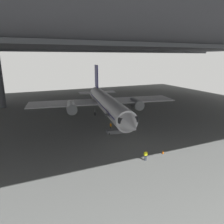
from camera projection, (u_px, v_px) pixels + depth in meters
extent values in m
plane|color=slate|center=(115.00, 123.00, 46.70)|extent=(110.00, 110.00, 0.00)
cube|color=#38383D|center=(94.00, 45.00, 54.37)|extent=(121.00, 99.00, 1.20)
cube|color=#4C4F54|center=(144.00, 44.00, 32.69)|extent=(115.50, 0.50, 0.70)
cube|color=#4C4F54|center=(79.00, 51.00, 69.26)|extent=(115.50, 0.50, 0.70)
cylinder|color=white|center=(107.00, 104.00, 49.88)|extent=(8.77, 30.60, 4.07)
cone|color=white|center=(131.00, 125.00, 33.97)|extent=(4.70, 5.45, 3.99)
cube|color=black|center=(126.00, 118.00, 36.25)|extent=(3.86, 3.36, 0.90)
cone|color=white|center=(95.00, 91.00, 65.69)|extent=(4.44, 6.97, 3.46)
cube|color=navy|center=(96.00, 76.00, 62.00)|extent=(0.93, 4.42, 6.66)
cube|color=white|center=(107.00, 92.00, 62.88)|extent=(5.64, 4.10, 0.16)
cube|color=white|center=(88.00, 93.00, 61.50)|extent=(5.64, 4.10, 0.16)
cube|color=white|center=(140.00, 99.00, 57.13)|extent=(17.97, 9.97, 0.24)
cylinder|color=#9EA3A8|center=(136.00, 104.00, 54.75)|extent=(3.32, 5.62, 2.52)
cube|color=white|center=(62.00, 103.00, 52.05)|extent=(17.97, 9.97, 0.24)
cylinder|color=#9EA3A8|center=(71.00, 108.00, 50.65)|extent=(3.32, 5.62, 2.52)
cube|color=navy|center=(107.00, 102.00, 49.80)|extent=(8.50, 28.42, 0.16)
cylinder|color=#9EA3A8|center=(119.00, 126.00, 40.98)|extent=(0.20, 0.20, 1.15)
cylinder|color=black|center=(119.00, 130.00, 41.18)|extent=(0.44, 0.94, 0.90)
cylinder|color=#9EA3A8|center=(115.00, 110.00, 53.90)|extent=(0.20, 0.20, 1.15)
cylinder|color=black|center=(115.00, 113.00, 54.11)|extent=(0.44, 0.94, 0.90)
cylinder|color=#9EA3A8|center=(95.00, 111.00, 52.63)|extent=(0.20, 0.20, 1.15)
cylinder|color=black|center=(95.00, 114.00, 52.84)|extent=(0.44, 0.94, 0.90)
cube|color=slate|center=(116.00, 131.00, 40.89)|extent=(4.20, 2.11, 0.70)
cube|color=slate|center=(116.00, 122.00, 40.39)|extent=(3.88, 1.87, 3.23)
cube|color=slate|center=(107.00, 115.00, 39.55)|extent=(1.29, 1.46, 0.12)
cylinder|color=black|center=(108.00, 113.00, 38.86)|extent=(0.06, 0.06, 1.00)
cylinder|color=black|center=(107.00, 111.00, 39.98)|extent=(0.06, 0.06, 1.00)
cylinder|color=black|center=(109.00, 134.00, 39.89)|extent=(0.32, 0.17, 0.30)
cylinder|color=black|center=(108.00, 131.00, 41.20)|extent=(0.32, 0.17, 0.30)
cylinder|color=black|center=(125.00, 132.00, 40.68)|extent=(0.32, 0.17, 0.30)
cylinder|color=black|center=(123.00, 130.00, 41.99)|extent=(0.32, 0.17, 0.30)
cylinder|color=#232838|center=(145.00, 158.00, 29.83)|extent=(0.14, 0.14, 0.79)
cylinder|color=#232838|center=(146.00, 158.00, 29.85)|extent=(0.14, 0.14, 0.79)
cube|color=yellow|center=(146.00, 154.00, 29.67)|extent=(0.41, 0.32, 0.56)
cylinder|color=yellow|center=(144.00, 154.00, 29.64)|extent=(0.09, 0.09, 0.53)
cylinder|color=yellow|center=(147.00, 153.00, 29.68)|extent=(0.09, 0.09, 0.53)
sphere|color=#8C6647|center=(146.00, 151.00, 29.56)|extent=(0.21, 0.21, 0.21)
cylinder|color=#232838|center=(111.00, 128.00, 42.21)|extent=(0.14, 0.14, 0.83)
cylinder|color=#232838|center=(110.00, 128.00, 42.34)|extent=(0.14, 0.14, 0.83)
cube|color=orange|center=(111.00, 125.00, 42.09)|extent=(0.30, 0.40, 0.59)
cylinder|color=orange|center=(111.00, 125.00, 41.91)|extent=(0.09, 0.09, 0.56)
cylinder|color=orange|center=(110.00, 125.00, 42.26)|extent=(0.09, 0.09, 0.56)
sphere|color=tan|center=(111.00, 123.00, 41.98)|extent=(0.22, 0.22, 0.22)
cube|color=black|center=(163.00, 153.00, 32.06)|extent=(0.36, 0.36, 0.04)
cone|color=orange|center=(163.00, 152.00, 31.98)|extent=(0.30, 0.30, 0.56)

